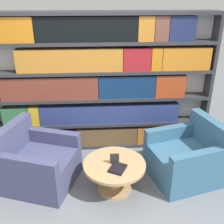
# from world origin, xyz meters

# --- Properties ---
(ground_plane) EXTENTS (14.00, 14.00, 0.00)m
(ground_plane) POSITION_xyz_m (0.00, 0.00, 0.00)
(ground_plane) COLOR slate
(bookshelf) EXTENTS (3.55, 0.30, 2.20)m
(bookshelf) POSITION_xyz_m (-0.03, 1.50, 1.10)
(bookshelf) COLOR silver
(bookshelf) RESTS_ON ground_plane
(armchair_left) EXTENTS (1.11, 1.07, 0.85)m
(armchair_left) POSITION_xyz_m (-0.90, 0.56, 0.30)
(armchair_left) COLOR #42476B
(armchair_left) RESTS_ON ground_plane
(armchair_right) EXTENTS (1.08, 1.04, 0.85)m
(armchair_right) POSITION_xyz_m (1.18, 0.56, 0.30)
(armchair_right) COLOR #386684
(armchair_right) RESTS_ON ground_plane
(coffee_table) EXTENTS (0.82, 0.82, 0.42)m
(coffee_table) POSITION_xyz_m (0.14, 0.34, 0.30)
(coffee_table) COLOR tan
(coffee_table) RESTS_ON ground_plane
(table_sign) EXTENTS (0.12, 0.06, 0.15)m
(table_sign) POSITION_xyz_m (0.14, 0.34, 0.48)
(table_sign) COLOR black
(table_sign) RESTS_ON coffee_table
(stray_book) EXTENTS (0.26, 0.28, 0.03)m
(stray_book) POSITION_xyz_m (0.17, 0.21, 0.43)
(stray_book) COLOR black
(stray_book) RESTS_ON coffee_table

